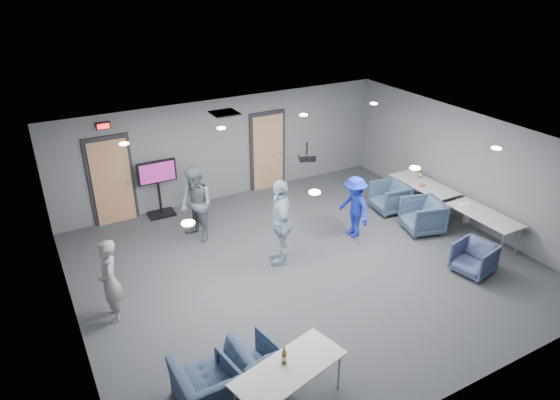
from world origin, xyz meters
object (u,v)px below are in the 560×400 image
bottle_front (284,357)px  table_right_b (484,216)px  person_c (281,222)px  table_front_left (289,370)px  person_d (354,207)px  chair_front_a (251,367)px  bottle_right (421,174)px  projector (307,157)px  person_a (110,281)px  chair_right_b (423,216)px  chair_right_c (474,258)px  person_b (196,205)px  chair_front_b (215,382)px  chair_right_a (390,197)px  table_right_a (424,185)px  tv_stand (158,185)px

bottle_front → table_right_b: bearing=16.2°
person_c → table_front_left: (-1.78, -3.44, -0.26)m
person_d → table_front_left: size_ratio=0.81×
chair_front_a → bottle_right: size_ratio=2.82×
table_right_b → projector: (-3.92, 1.26, 1.72)m
person_a → chair_right_b: 7.11m
chair_right_b → chair_right_c: bearing=5.8°
person_b → chair_right_b: bearing=47.8°
chair_right_b → chair_front_a: bearing=-51.6°
chair_front_b → chair_front_a: bearing=179.3°
person_c → chair_right_c: bearing=76.1°
chair_right_b → table_front_left: size_ratio=0.48×
person_b → chair_right_a: 4.92m
table_front_left → bottle_right: 7.53m
chair_front_b → bottle_front: bearing=150.1°
person_a → person_c: size_ratio=0.84×
table_right_b → bottle_front: 6.39m
chair_right_b → bottle_front: 6.08m
table_front_left → chair_front_b: bearing=132.5°
projector → person_c: bearing=166.1°
chair_right_a → table_right_a: bearing=73.4°
bottle_right → person_c: bearing=-171.4°
chair_right_a → chair_right_b: (-0.01, -1.19, 0.01)m
person_c → chair_right_c: person_c is taller
chair_right_a → table_right_b: size_ratio=0.50×
table_right_b → projector: projector is taller
chair_right_b → chair_right_a: bearing=-164.9°
person_b → chair_right_b: 5.28m
person_a → projector: projector is taller
chair_front_b → table_front_left: table_front_left is taller
person_d → projector: (-1.59, -0.43, 1.67)m
table_right_a → bottle_right: (0.18, 0.33, 0.15)m
chair_front_b → table_right_a: (7.01, 3.20, 0.33)m
chair_right_b → tv_stand: bearing=-110.5°
person_c → chair_front_a: bearing=-14.7°
person_d → person_c: bearing=-87.6°
person_b → person_d: size_ratio=1.18×
chair_front_b → person_d: bearing=-148.2°
tv_stand → projector: (2.03, -3.59, 1.58)m
chair_right_b → table_front_left: (-5.33, -2.96, 0.29)m
chair_front_b → table_right_b: 7.13m
bottle_right → chair_front_a: bearing=-151.9°
chair_right_a → chair_right_c: chair_right_a is taller
person_b → table_right_b: size_ratio=1.04×
table_right_a → table_front_left: same height
tv_stand → projector: projector is taller
person_a → chair_right_a: 7.17m
person_b → chair_right_b: (4.77, -2.22, -0.48)m
chair_right_a → table_right_b: 2.40m
person_c → chair_front_a: person_c is taller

